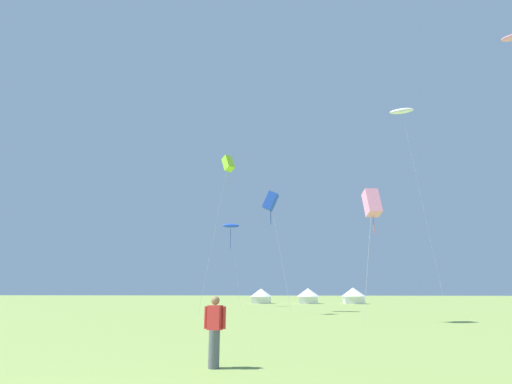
{
  "coord_description": "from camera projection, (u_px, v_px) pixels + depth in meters",
  "views": [
    {
      "loc": [
        4.23,
        -3.96,
        1.83
      ],
      "look_at": [
        0.0,
        32.0,
        12.14
      ],
      "focal_mm": 24.73,
      "sensor_mm": 36.0,
      "label": 1
    }
  ],
  "objects": [
    {
      "name": "festival_tent_right",
      "position": [
        308.0,
        295.0,
        58.59
      ],
      "size": [
        3.8,
        3.8,
        2.47
      ],
      "color": "white",
      "rests_on": "ground"
    },
    {
      "name": "kite_blue_parafoil",
      "position": [
        231.0,
        226.0,
        49.58
      ],
      "size": [
        3.02,
        1.77,
        11.26
      ],
      "color": "blue",
      "rests_on": "ground"
    },
    {
      "name": "person_spectator",
      "position": [
        215.0,
        332.0,
        9.01
      ],
      "size": [
        0.57,
        0.31,
        1.73
      ],
      "color": "#565B66",
      "rests_on": "ground"
    },
    {
      "name": "kite_white_parafoil",
      "position": [
        402.0,
        111.0,
        62.91
      ],
      "size": [
        4.31,
        2.75,
        33.69
      ],
      "color": "white",
      "rests_on": "ground"
    },
    {
      "name": "festival_tent_center",
      "position": [
        261.0,
        295.0,
        59.47
      ],
      "size": [
        3.72,
        3.72,
        2.42
      ],
      "color": "white",
      "rests_on": "ground"
    },
    {
      "name": "festival_tent_left",
      "position": [
        353.0,
        295.0,
        57.78
      ],
      "size": [
        3.92,
        3.92,
        2.55
      ],
      "color": "white",
      "rests_on": "ground"
    },
    {
      "name": "kite_pink_box",
      "position": [
        372.0,
        203.0,
        24.12
      ],
      "size": [
        2.09,
        2.78,
        8.72
      ],
      "color": "pink",
      "rests_on": "ground"
    },
    {
      "name": "kite_blue_box",
      "position": [
        271.0,
        201.0,
        37.05
      ],
      "size": [
        2.84,
        2.68,
        12.12
      ],
      "color": "blue",
      "rests_on": "ground"
    },
    {
      "name": "kite_lime_box",
      "position": [
        228.0,
        164.0,
        33.53
      ],
      "size": [
        2.56,
        2.44,
        14.45
      ],
      "color": "#99DB2D",
      "rests_on": "ground"
    }
  ]
}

